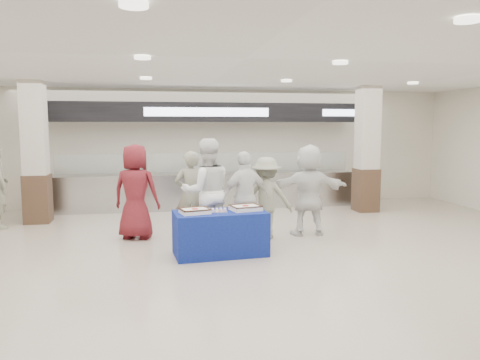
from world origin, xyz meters
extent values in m
plane|color=#BFB5A3|center=(0.00, 0.00, 0.00)|extent=(14.00, 14.00, 0.00)
cube|color=#ACAFB3|center=(0.00, 5.40, 0.45)|extent=(8.00, 0.80, 0.90)
cube|color=#ACAFB3|center=(0.00, 5.40, 0.92)|extent=(8.00, 0.85, 0.04)
cube|color=white|center=(0.00, 5.10, 1.25)|extent=(7.60, 0.02, 0.50)
cube|color=black|center=(0.00, 5.40, 2.55)|extent=(8.40, 0.70, 0.50)
cube|color=white|center=(0.00, 5.04, 2.55)|extent=(3.20, 0.03, 0.22)
cube|color=white|center=(3.80, 5.04, 2.55)|extent=(1.40, 0.03, 0.18)
cube|color=#3D291B|center=(-4.00, 4.20, 0.55)|extent=(0.55, 0.55, 1.10)
cube|color=beige|center=(-4.00, 4.20, 2.15)|extent=(0.50, 0.50, 2.10)
cube|color=#3D291B|center=(4.00, 4.20, 0.55)|extent=(0.55, 0.55, 1.10)
cube|color=beige|center=(4.00, 4.20, 2.15)|extent=(0.50, 0.50, 2.10)
cube|color=navy|center=(-0.28, 0.77, 0.38)|extent=(1.61, 0.91, 0.75)
cube|color=white|center=(-0.72, 0.69, 0.79)|extent=(0.53, 0.45, 0.07)
cube|color=#412512|center=(-0.72, 0.69, 0.83)|extent=(0.53, 0.45, 0.02)
cylinder|color=red|center=(-0.72, 0.69, 0.83)|extent=(0.12, 0.12, 0.01)
cube|color=white|center=(0.17, 0.82, 0.79)|extent=(0.56, 0.47, 0.08)
cube|color=#412512|center=(0.17, 0.82, 0.84)|extent=(0.56, 0.47, 0.02)
cylinder|color=red|center=(0.17, 0.82, 0.83)|extent=(0.13, 0.13, 0.01)
cube|color=#AAABAF|center=(-0.34, 0.77, 0.76)|extent=(0.36, 0.28, 0.01)
imported|color=maroon|center=(-1.73, 2.23, 0.93)|extent=(1.05, 0.85, 1.85)
imported|color=gray|center=(-0.67, 2.17, 0.86)|extent=(0.65, 0.45, 1.71)
imported|color=white|center=(-0.42, 1.56, 0.98)|extent=(1.03, 0.84, 1.97)
imported|color=white|center=(0.31, 1.55, 0.86)|extent=(1.10, 0.73, 1.73)
imported|color=gray|center=(0.78, 1.85, 0.80)|extent=(1.14, 0.81, 1.59)
imported|color=white|center=(1.68, 1.94, 0.92)|extent=(1.72, 0.60, 1.84)
camera|label=1|loc=(-1.36, -6.99, 2.20)|focal=35.00mm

